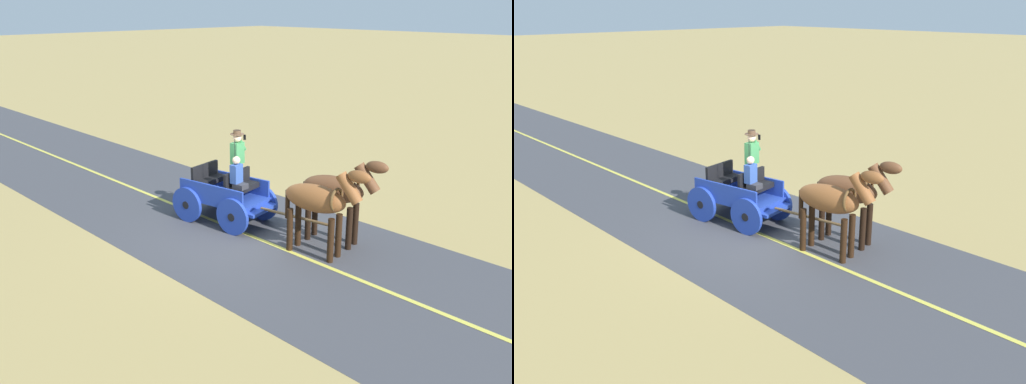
% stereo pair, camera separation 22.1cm
% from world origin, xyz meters
% --- Properties ---
extents(ground_plane, '(200.00, 200.00, 0.00)m').
position_xyz_m(ground_plane, '(0.00, 0.00, 0.00)').
color(ground_plane, tan).
extents(road_surface, '(5.60, 160.00, 0.01)m').
position_xyz_m(road_surface, '(0.00, 0.00, 0.00)').
color(road_surface, '#424247').
rests_on(road_surface, ground).
extents(road_centre_stripe, '(0.12, 160.00, 0.00)m').
position_xyz_m(road_centre_stripe, '(0.00, 0.00, 0.01)').
color(road_centre_stripe, '#DBCC4C').
rests_on(road_centre_stripe, road_surface).
extents(horse_drawn_carriage, '(1.80, 4.51, 2.50)m').
position_xyz_m(horse_drawn_carriage, '(-0.26, -0.85, 0.82)').
color(horse_drawn_carriage, '#1E3899').
rests_on(horse_drawn_carriage, ground).
extents(horse_near_side, '(0.89, 2.15, 2.21)m').
position_xyz_m(horse_near_side, '(-1.19, 2.06, 1.32)').
color(horse_near_side, brown).
rests_on(horse_near_side, ground).
extents(horse_off_side, '(0.80, 2.15, 2.21)m').
position_xyz_m(horse_off_side, '(-0.35, 2.21, 1.32)').
color(horse_off_side, brown).
rests_on(horse_off_side, ground).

